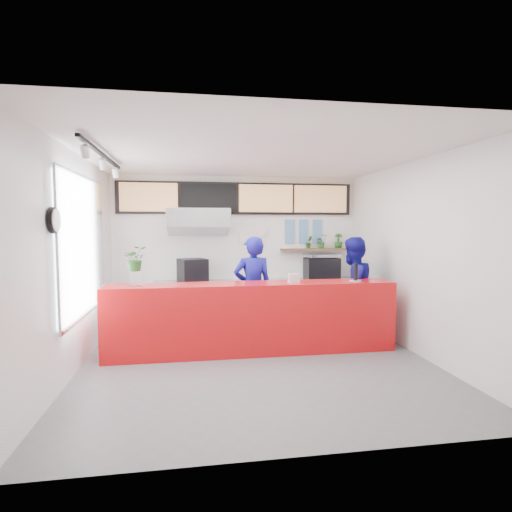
# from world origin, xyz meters

# --- Properties ---
(floor) EXTENTS (5.00, 5.00, 0.00)m
(floor) POSITION_xyz_m (0.00, 0.00, 0.00)
(floor) COLOR slate
(floor) RESTS_ON ground
(ceiling) EXTENTS (5.00, 5.00, 0.00)m
(ceiling) POSITION_xyz_m (0.00, 0.00, 3.00)
(ceiling) COLOR silver
(wall_back) EXTENTS (5.00, 0.00, 5.00)m
(wall_back) POSITION_xyz_m (0.00, 2.50, 1.50)
(wall_back) COLOR white
(wall_back) RESTS_ON ground
(wall_left) EXTENTS (0.00, 5.00, 5.00)m
(wall_left) POSITION_xyz_m (-2.50, 0.00, 1.50)
(wall_left) COLOR white
(wall_left) RESTS_ON ground
(wall_right) EXTENTS (0.00, 5.00, 5.00)m
(wall_right) POSITION_xyz_m (2.50, 0.00, 1.50)
(wall_right) COLOR white
(wall_right) RESTS_ON ground
(service_counter) EXTENTS (4.50, 0.60, 1.10)m
(service_counter) POSITION_xyz_m (0.00, 0.40, 0.55)
(service_counter) COLOR red
(service_counter) RESTS_ON ground
(cream_band) EXTENTS (5.00, 0.02, 0.80)m
(cream_band) POSITION_xyz_m (0.00, 2.49, 2.60)
(cream_band) COLOR beige
(cream_band) RESTS_ON wall_back
(prep_bench) EXTENTS (1.80, 0.60, 0.90)m
(prep_bench) POSITION_xyz_m (-0.80, 2.20, 0.45)
(prep_bench) COLOR #B2B5BA
(prep_bench) RESTS_ON ground
(panini_oven) EXTENTS (0.63, 0.63, 0.45)m
(panini_oven) POSITION_xyz_m (-0.93, 2.20, 1.12)
(panini_oven) COLOR black
(panini_oven) RESTS_ON prep_bench
(extraction_hood) EXTENTS (1.20, 0.70, 0.35)m
(extraction_hood) POSITION_xyz_m (-0.80, 2.15, 2.15)
(extraction_hood) COLOR #B2B5BA
(extraction_hood) RESTS_ON ceiling
(hood_lip) EXTENTS (1.20, 0.69, 0.31)m
(hood_lip) POSITION_xyz_m (-0.80, 2.15, 1.95)
(hood_lip) COLOR #B2B5BA
(hood_lip) RESTS_ON ceiling
(right_bench) EXTENTS (1.80, 0.60, 0.90)m
(right_bench) POSITION_xyz_m (1.50, 2.20, 0.45)
(right_bench) COLOR #B2B5BA
(right_bench) RESTS_ON ground
(espresso_machine) EXTENTS (0.68, 0.49, 0.43)m
(espresso_machine) POSITION_xyz_m (1.72, 2.20, 1.11)
(espresso_machine) COLOR black
(espresso_machine) RESTS_ON right_bench
(espresso_tray) EXTENTS (0.71, 0.53, 0.06)m
(espresso_tray) POSITION_xyz_m (1.72, 2.20, 1.38)
(espresso_tray) COLOR #A2A4A9
(espresso_tray) RESTS_ON espresso_machine
(herb_shelf) EXTENTS (1.40, 0.18, 0.04)m
(herb_shelf) POSITION_xyz_m (1.60, 2.40, 1.50)
(herb_shelf) COLOR brown
(herb_shelf) RESTS_ON wall_back
(menu_board_far_left) EXTENTS (1.10, 0.10, 0.55)m
(menu_board_far_left) POSITION_xyz_m (-1.75, 2.38, 2.55)
(menu_board_far_left) COLOR tan
(menu_board_far_left) RESTS_ON wall_back
(menu_board_mid_left) EXTENTS (1.10, 0.10, 0.55)m
(menu_board_mid_left) POSITION_xyz_m (-0.59, 2.38, 2.55)
(menu_board_mid_left) COLOR black
(menu_board_mid_left) RESTS_ON wall_back
(menu_board_mid_right) EXTENTS (1.10, 0.10, 0.55)m
(menu_board_mid_right) POSITION_xyz_m (0.57, 2.38, 2.55)
(menu_board_mid_right) COLOR tan
(menu_board_mid_right) RESTS_ON wall_back
(menu_board_far_right) EXTENTS (1.10, 0.10, 0.55)m
(menu_board_far_right) POSITION_xyz_m (1.73, 2.38, 2.55)
(menu_board_far_right) COLOR tan
(menu_board_far_right) RESTS_ON wall_back
(soffit) EXTENTS (4.80, 0.04, 0.65)m
(soffit) POSITION_xyz_m (0.00, 2.46, 2.55)
(soffit) COLOR black
(soffit) RESTS_ON wall_back
(window_pane) EXTENTS (0.04, 2.20, 1.90)m
(window_pane) POSITION_xyz_m (-2.47, 0.30, 1.70)
(window_pane) COLOR silver
(window_pane) RESTS_ON wall_left
(window_frame) EXTENTS (0.03, 2.30, 2.00)m
(window_frame) POSITION_xyz_m (-2.45, 0.30, 1.70)
(window_frame) COLOR #B2B5BA
(window_frame) RESTS_ON wall_left
(wall_clock_rim) EXTENTS (0.05, 0.30, 0.30)m
(wall_clock_rim) POSITION_xyz_m (-2.46, -0.90, 2.05)
(wall_clock_rim) COLOR black
(wall_clock_rim) RESTS_ON wall_left
(wall_clock_face) EXTENTS (0.02, 0.26, 0.26)m
(wall_clock_face) POSITION_xyz_m (-2.43, -0.90, 2.05)
(wall_clock_face) COLOR white
(wall_clock_face) RESTS_ON wall_left
(track_rail) EXTENTS (0.05, 2.40, 0.04)m
(track_rail) POSITION_xyz_m (-2.10, 0.00, 2.94)
(track_rail) COLOR black
(track_rail) RESTS_ON ceiling
(dec_plate_a) EXTENTS (0.24, 0.03, 0.24)m
(dec_plate_a) POSITION_xyz_m (0.15, 2.47, 1.75)
(dec_plate_a) COLOR silver
(dec_plate_a) RESTS_ON wall_back
(dec_plate_b) EXTENTS (0.24, 0.03, 0.24)m
(dec_plate_b) POSITION_xyz_m (0.45, 2.47, 1.65)
(dec_plate_b) COLOR silver
(dec_plate_b) RESTS_ON wall_back
(dec_plate_c) EXTENTS (0.24, 0.03, 0.24)m
(dec_plate_c) POSITION_xyz_m (0.15, 2.47, 1.45)
(dec_plate_c) COLOR silver
(dec_plate_c) RESTS_ON wall_back
(dec_plate_d) EXTENTS (0.24, 0.03, 0.24)m
(dec_plate_d) POSITION_xyz_m (0.50, 2.47, 1.90)
(dec_plate_d) COLOR silver
(dec_plate_d) RESTS_ON wall_back
(photo_frame_a) EXTENTS (0.20, 0.02, 0.25)m
(photo_frame_a) POSITION_xyz_m (1.10, 2.48, 2.00)
(photo_frame_a) COLOR #598CBF
(photo_frame_a) RESTS_ON wall_back
(photo_frame_b) EXTENTS (0.20, 0.02, 0.25)m
(photo_frame_b) POSITION_xyz_m (1.40, 2.48, 2.00)
(photo_frame_b) COLOR #598CBF
(photo_frame_b) RESTS_ON wall_back
(photo_frame_c) EXTENTS (0.20, 0.02, 0.25)m
(photo_frame_c) POSITION_xyz_m (1.70, 2.48, 2.00)
(photo_frame_c) COLOR #598CBF
(photo_frame_c) RESTS_ON wall_back
(photo_frame_d) EXTENTS (0.20, 0.02, 0.25)m
(photo_frame_d) POSITION_xyz_m (1.10, 2.48, 1.75)
(photo_frame_d) COLOR #598CBF
(photo_frame_d) RESTS_ON wall_back
(photo_frame_e) EXTENTS (0.20, 0.02, 0.25)m
(photo_frame_e) POSITION_xyz_m (1.40, 2.48, 1.75)
(photo_frame_e) COLOR #598CBF
(photo_frame_e) RESTS_ON wall_back
(photo_frame_f) EXTENTS (0.20, 0.02, 0.25)m
(photo_frame_f) POSITION_xyz_m (1.70, 2.48, 1.75)
(photo_frame_f) COLOR #598CBF
(photo_frame_f) RESTS_ON wall_back
(staff_center) EXTENTS (0.67, 0.44, 1.81)m
(staff_center) POSITION_xyz_m (0.10, 1.03, 0.91)
(staff_center) COLOR navy
(staff_center) RESTS_ON ground
(staff_right) EXTENTS (1.09, 1.02, 1.80)m
(staff_right) POSITION_xyz_m (1.84, 0.89, 0.90)
(staff_right) COLOR navy
(staff_right) RESTS_ON ground
(herb_b) EXTENTS (0.17, 0.14, 0.27)m
(herb_b) POSITION_xyz_m (1.50, 2.40, 1.65)
(herb_b) COLOR #245C20
(herb_b) RESTS_ON herb_shelf
(herb_c) EXTENTS (0.26, 0.22, 0.29)m
(herb_c) POSITION_xyz_m (1.77, 2.40, 1.66)
(herb_c) COLOR #245C20
(herb_c) RESTS_ON herb_shelf
(herb_d) EXTENTS (0.21, 0.20, 0.31)m
(herb_d) POSITION_xyz_m (2.14, 2.40, 1.68)
(herb_d) COLOR #245C20
(herb_d) RESTS_ON herb_shelf
(glass_vase) EXTENTS (0.22, 0.22, 0.23)m
(glass_vase) POSITION_xyz_m (-1.75, 0.38, 1.21)
(glass_vase) COLOR silver
(glass_vase) RESTS_ON service_counter
(basil_vase) EXTENTS (0.40, 0.37, 0.37)m
(basil_vase) POSITION_xyz_m (-1.75, 0.38, 1.51)
(basil_vase) COLOR #245C20
(basil_vase) RESTS_ON glass_vase
(napkin_holder) EXTENTS (0.17, 0.12, 0.14)m
(napkin_holder) POSITION_xyz_m (0.63, 0.31, 1.17)
(napkin_holder) COLOR silver
(napkin_holder) RESTS_ON service_counter
(white_plate) EXTENTS (0.22, 0.22, 0.01)m
(white_plate) POSITION_xyz_m (1.67, 0.35, 1.11)
(white_plate) COLOR silver
(white_plate) RESTS_ON service_counter
(pepper_mill) EXTENTS (0.07, 0.07, 0.27)m
(pepper_mill) POSITION_xyz_m (1.67, 0.35, 1.25)
(pepper_mill) COLOR black
(pepper_mill) RESTS_ON white_plate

